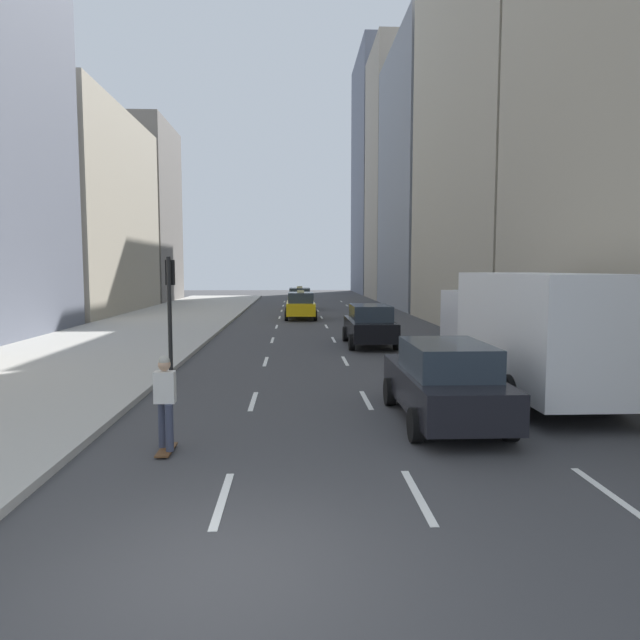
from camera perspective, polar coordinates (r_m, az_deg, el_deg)
name	(u,v)px	position (r m, az deg, el deg)	size (l,w,h in m)	color
ground_plane	(218,575)	(6.77, -10.21, -23.79)	(160.00, 160.00, 0.00)	#3D3D3F
sidewalk_left	(158,324)	(33.94, -15.86, -0.41)	(8.00, 66.00, 0.15)	#ADAAA3
lane_markings	(330,332)	(29.11, 0.97, -1.25)	(5.72, 56.00, 0.01)	white
building_row_left	(20,124)	(36.38, -27.82, 16.94)	(6.00, 53.61, 31.07)	gray
building_row_right	(432,144)	(49.24, 11.13, 16.87)	(6.00, 77.31, 30.78)	#A89E89
taxi_lead	(300,299)	(45.17, -2.06, 2.16)	(2.02, 4.40, 1.87)	yellow
taxi_second	(301,305)	(36.76, -1.95, 1.47)	(2.02, 4.40, 1.87)	yellow
sedan_black_near	(370,325)	(24.22, 4.99, -0.48)	(2.02, 4.65, 1.74)	black
sedan_silver_behind	(444,381)	(12.45, 12.31, -6.00)	(2.02, 4.74, 1.73)	black
box_truck	(523,328)	(15.79, 19.67, -0.79)	(2.58, 8.40, 3.15)	silver
skateboarder	(165,399)	(10.52, -15.23, -7.67)	(0.36, 0.80, 1.75)	brown
traffic_light_pole	(170,298)	(16.93, -14.77, 2.11)	(0.24, 0.42, 3.60)	black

